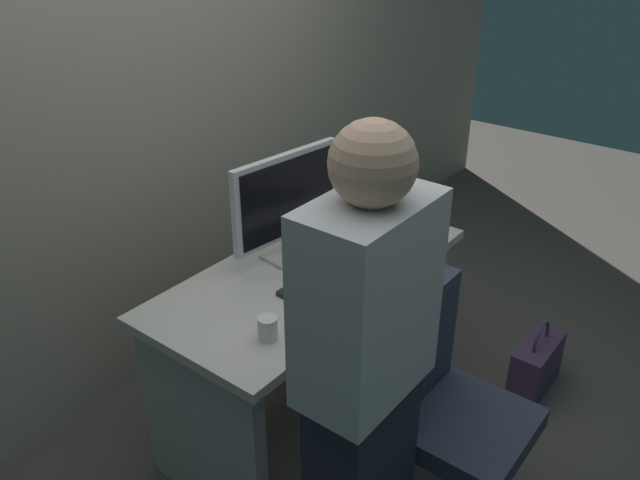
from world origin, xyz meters
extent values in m
plane|color=#4C4742|center=(0.00, 0.00, 0.00)|extent=(9.00, 9.00, 0.00)
cube|color=#9E9384|center=(0.00, 0.87, 1.50)|extent=(6.40, 0.10, 3.00)
cube|color=beige|center=(0.00, 0.00, 0.73)|extent=(1.40, 0.67, 0.04)
cube|color=#B2B2B7|center=(-0.64, 0.00, 0.36)|extent=(0.06, 0.59, 0.71)
cube|color=#B2B2B7|center=(0.64, 0.00, 0.36)|extent=(0.06, 0.59, 0.71)
cylinder|color=black|center=(-0.12, -0.78, 0.23)|extent=(0.05, 0.05, 0.39)
cube|color=#33384C|center=(-0.12, -0.78, 0.46)|extent=(0.44, 0.44, 0.08)
cube|color=#33384C|center=(-0.12, -0.59, 0.72)|extent=(0.40, 0.06, 0.44)
cube|color=silver|center=(-0.55, -0.64, 1.14)|extent=(0.40, 0.24, 0.58)
sphere|color=tan|center=(-0.55, -0.64, 1.53)|extent=(0.22, 0.22, 0.22)
cube|color=silver|center=(0.03, 0.14, 0.76)|extent=(0.21, 0.16, 0.02)
cube|color=silver|center=(0.03, 0.14, 0.81)|extent=(0.04, 0.03, 0.08)
cube|color=silver|center=(0.03, 0.14, 1.03)|extent=(0.54, 0.09, 0.36)
cube|color=black|center=(0.03, 0.13, 1.03)|extent=(0.49, 0.06, 0.32)
cube|color=#262626|center=(-0.02, -0.10, 0.76)|extent=(0.43, 0.15, 0.02)
ellipsoid|color=black|center=(0.28, -0.09, 0.77)|extent=(0.06, 0.10, 0.03)
cylinder|color=white|center=(-0.46, -0.18, 0.80)|extent=(0.07, 0.07, 0.09)
cube|color=gold|center=(0.46, 0.13, 0.77)|extent=(0.18, 0.14, 0.03)
cube|color=#338C59|center=(0.45, 0.11, 0.79)|extent=(0.19, 0.16, 0.02)
cube|color=black|center=(0.45, 0.13, 0.82)|extent=(0.23, 0.17, 0.02)
cube|color=#594C72|center=(0.45, 0.11, 0.85)|extent=(0.19, 0.16, 0.03)
cube|color=red|center=(0.46, 0.12, 0.88)|extent=(0.15, 0.15, 0.03)
cube|color=#3359A5|center=(0.45, 0.12, 0.91)|extent=(0.21, 0.18, 0.02)
cube|color=#4C3356|center=(0.78, -0.74, 0.13)|extent=(0.34, 0.14, 0.26)
torus|color=#4C3356|center=(0.78, -0.74, 0.29)|extent=(0.18, 0.02, 0.18)
camera|label=1|loc=(-1.77, -1.42, 2.09)|focal=36.41mm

